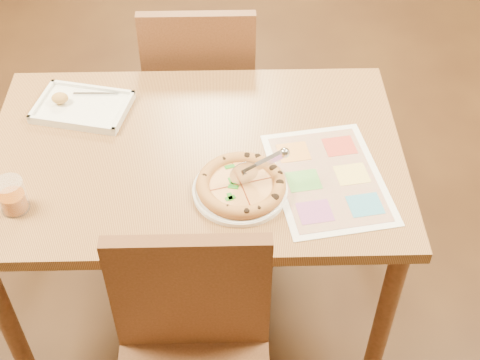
{
  "coord_description": "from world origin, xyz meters",
  "views": [
    {
      "loc": [
        0.11,
        -1.54,
        2.13
      ],
      "look_at": [
        0.14,
        -0.18,
        0.77
      ],
      "focal_mm": 50.0,
      "sensor_mm": 36.0,
      "label": 1
    }
  ],
  "objects_px": {
    "chair_near": "(192,348)",
    "glass_tumbler": "(12,197)",
    "appetizer_tray": "(81,107)",
    "plate": "(240,190)",
    "dining_table": "(196,171)",
    "menu": "(328,178)",
    "pizza_cutter": "(257,167)",
    "pizza": "(241,185)",
    "chair_far": "(200,76)"
  },
  "relations": [
    {
      "from": "dining_table",
      "to": "plate",
      "type": "height_order",
      "value": "plate"
    },
    {
      "from": "dining_table",
      "to": "pizza",
      "type": "distance_m",
      "value": 0.25
    },
    {
      "from": "dining_table",
      "to": "pizza",
      "type": "xyz_separation_m",
      "value": [
        0.14,
        -0.18,
        0.11
      ]
    },
    {
      "from": "dining_table",
      "to": "menu",
      "type": "bearing_deg",
      "value": -17.89
    },
    {
      "from": "dining_table",
      "to": "menu",
      "type": "relative_size",
      "value": 2.91
    },
    {
      "from": "chair_far",
      "to": "plate",
      "type": "relative_size",
      "value": 1.68
    },
    {
      "from": "appetizer_tray",
      "to": "menu",
      "type": "bearing_deg",
      "value": -23.58
    },
    {
      "from": "appetizer_tray",
      "to": "glass_tumbler",
      "type": "distance_m",
      "value": 0.46
    },
    {
      "from": "dining_table",
      "to": "glass_tumbler",
      "type": "bearing_deg",
      "value": -155.64
    },
    {
      "from": "pizza",
      "to": "glass_tumbler",
      "type": "bearing_deg",
      "value": -175.52
    },
    {
      "from": "pizza_cutter",
      "to": "menu",
      "type": "height_order",
      "value": "pizza_cutter"
    },
    {
      "from": "plate",
      "to": "appetizer_tray",
      "type": "distance_m",
      "value": 0.65
    },
    {
      "from": "chair_far",
      "to": "pizza",
      "type": "xyz_separation_m",
      "value": [
        0.14,
        -0.78,
        0.18
      ]
    },
    {
      "from": "dining_table",
      "to": "chair_far",
      "type": "height_order",
      "value": "chair_far"
    },
    {
      "from": "chair_near",
      "to": "pizza",
      "type": "distance_m",
      "value": 0.48
    },
    {
      "from": "plate",
      "to": "appetizer_tray",
      "type": "xyz_separation_m",
      "value": [
        -0.52,
        0.39,
        0.0
      ]
    },
    {
      "from": "appetizer_tray",
      "to": "menu",
      "type": "relative_size",
      "value": 0.76
    },
    {
      "from": "appetizer_tray",
      "to": "menu",
      "type": "xyz_separation_m",
      "value": [
        0.78,
        -0.34,
        -0.01
      ]
    },
    {
      "from": "dining_table",
      "to": "chair_far",
      "type": "xyz_separation_m",
      "value": [
        -0.0,
        0.6,
        -0.07
      ]
    },
    {
      "from": "chair_near",
      "to": "appetizer_tray",
      "type": "xyz_separation_m",
      "value": [
        -0.38,
        0.81,
        0.16
      ]
    },
    {
      "from": "pizza",
      "to": "menu",
      "type": "relative_size",
      "value": 0.59
    },
    {
      "from": "chair_far",
      "to": "pizza",
      "type": "height_order",
      "value": "chair_far"
    },
    {
      "from": "chair_far",
      "to": "pizza",
      "type": "relative_size",
      "value": 1.79
    },
    {
      "from": "chair_far",
      "to": "glass_tumbler",
      "type": "distance_m",
      "value": 0.99
    },
    {
      "from": "pizza",
      "to": "appetizer_tray",
      "type": "bearing_deg",
      "value": 143.24
    },
    {
      "from": "chair_near",
      "to": "plate",
      "type": "relative_size",
      "value": 1.68
    },
    {
      "from": "plate",
      "to": "appetizer_tray",
      "type": "bearing_deg",
      "value": 142.96
    },
    {
      "from": "appetizer_tray",
      "to": "glass_tumbler",
      "type": "bearing_deg",
      "value": -105.65
    },
    {
      "from": "plate",
      "to": "chair_far",
      "type": "bearing_deg",
      "value": 100.0
    },
    {
      "from": "chair_far",
      "to": "appetizer_tray",
      "type": "bearing_deg",
      "value": 45.55
    },
    {
      "from": "dining_table",
      "to": "menu",
      "type": "xyz_separation_m",
      "value": [
        0.4,
        -0.13,
        0.09
      ]
    },
    {
      "from": "dining_table",
      "to": "chair_near",
      "type": "bearing_deg",
      "value": -90.0
    },
    {
      "from": "chair_near",
      "to": "pizza_cutter",
      "type": "bearing_deg",
      "value": 66.72
    },
    {
      "from": "chair_near",
      "to": "plate",
      "type": "xyz_separation_m",
      "value": [
        0.14,
        0.42,
        0.16
      ]
    },
    {
      "from": "chair_near",
      "to": "glass_tumbler",
      "type": "distance_m",
      "value": 0.66
    },
    {
      "from": "pizza",
      "to": "chair_near",
      "type": "bearing_deg",
      "value": -108.42
    },
    {
      "from": "glass_tumbler",
      "to": "chair_far",
      "type": "bearing_deg",
      "value": 58.68
    },
    {
      "from": "dining_table",
      "to": "menu",
      "type": "height_order",
      "value": "menu"
    },
    {
      "from": "appetizer_tray",
      "to": "glass_tumbler",
      "type": "relative_size",
      "value": 3.31
    },
    {
      "from": "pizza_cutter",
      "to": "glass_tumbler",
      "type": "height_order",
      "value": "pizza_cutter"
    },
    {
      "from": "chair_near",
      "to": "glass_tumbler",
      "type": "relative_size",
      "value": 4.57
    },
    {
      "from": "dining_table",
      "to": "plate",
      "type": "xyz_separation_m",
      "value": [
        0.14,
        -0.18,
        0.09
      ]
    },
    {
      "from": "chair_far",
      "to": "pizza_cutter",
      "type": "bearing_deg",
      "value": 103.71
    },
    {
      "from": "chair_near",
      "to": "plate",
      "type": "height_order",
      "value": "chair_near"
    },
    {
      "from": "glass_tumbler",
      "to": "menu",
      "type": "xyz_separation_m",
      "value": [
        0.91,
        0.1,
        -0.04
      ]
    },
    {
      "from": "chair_far",
      "to": "plate",
      "type": "xyz_separation_m",
      "value": [
        0.14,
        -0.78,
        0.16
      ]
    },
    {
      "from": "appetizer_tray",
      "to": "pizza",
      "type": "bearing_deg",
      "value": -36.76
    },
    {
      "from": "pizza_cutter",
      "to": "menu",
      "type": "xyz_separation_m",
      "value": [
        0.21,
        0.04,
        -0.09
      ]
    },
    {
      "from": "pizza",
      "to": "glass_tumbler",
      "type": "distance_m",
      "value": 0.65
    },
    {
      "from": "plate",
      "to": "appetizer_tray",
      "type": "relative_size",
      "value": 0.82
    }
  ]
}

